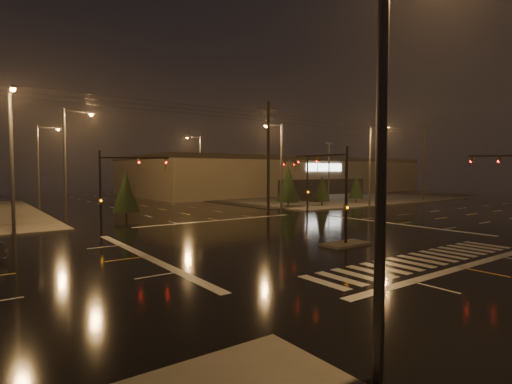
{
  "coord_description": "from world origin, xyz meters",
  "views": [
    {
      "loc": [
        -18.54,
        -20.22,
        4.49
      ],
      "look_at": [
        -1.79,
        2.8,
        3.0
      ],
      "focal_mm": 28.0,
      "sensor_mm": 36.0,
      "label": 1
    }
  ],
  "objects": [
    {
      "name": "ground",
      "position": [
        0.0,
        0.0,
        0.0
      ],
      "size": [
        140.0,
        140.0,
        0.0
      ],
      "primitive_type": "plane",
      "color": "black",
      "rests_on": "ground"
    },
    {
      "name": "sidewalk_ne",
      "position": [
        30.0,
        30.0,
        0.06
      ],
      "size": [
        36.0,
        36.0,
        0.12
      ],
      "primitive_type": "cube",
      "color": "#46443F",
      "rests_on": "ground"
    },
    {
      "name": "median_island",
      "position": [
        0.0,
        -4.0,
        0.07
      ],
      "size": [
        3.0,
        1.6,
        0.15
      ],
      "primitive_type": "cube",
      "color": "#46443F",
      "rests_on": "ground"
    },
    {
      "name": "crosswalk",
      "position": [
        0.0,
        -9.0,
        0.01
      ],
      "size": [
        15.0,
        2.6,
        0.01
      ],
      "primitive_type": "cube",
      "color": "beige",
      "rests_on": "ground"
    },
    {
      "name": "stop_bar_near",
      "position": [
        0.0,
        -11.0,
        0.01
      ],
      "size": [
        16.0,
        0.5,
        0.01
      ],
      "primitive_type": "cube",
      "color": "beige",
      "rests_on": "ground"
    },
    {
      "name": "stop_bar_far",
      "position": [
        0.0,
        11.0,
        0.01
      ],
      "size": [
        16.0,
        0.5,
        0.01
      ],
      "primitive_type": "cube",
      "color": "beige",
      "rests_on": "ground"
    },
    {
      "name": "parking_lot",
      "position": [
        35.0,
        28.0,
        0.04
      ],
      "size": [
        50.0,
        24.0,
        0.08
      ],
      "primitive_type": "cube",
      "color": "black",
      "rests_on": "ground"
    },
    {
      "name": "retail_building",
      "position": [
        35.0,
        45.99,
        3.84
      ],
      "size": [
        60.2,
        28.3,
        7.2
      ],
      "color": "#69624B",
      "rests_on": "ground"
    },
    {
      "name": "signal_mast_median",
      "position": [
        0.0,
        -3.07,
        3.75
      ],
      "size": [
        0.25,
        4.59,
        6.0
      ],
      "color": "black",
      "rests_on": "ground"
    },
    {
      "name": "signal_mast_ne",
      "position": [
        9.5,
        10.14,
        3.79
      ],
      "size": [
        4.84,
        1.86,
        6.0
      ],
      "color": "black",
      "rests_on": "ground"
    },
    {
      "name": "signal_mast_nw",
      "position": [
        -9.5,
        10.14,
        3.79
      ],
      "size": [
        4.84,
        1.86,
        6.0
      ],
      "color": "black",
      "rests_on": "ground"
    },
    {
      "name": "streetlight_0",
      "position": [
        -11.18,
        -15.0,
        5.8
      ],
      "size": [
        2.77,
        0.32,
        10.0
      ],
      "color": "#38383A",
      "rests_on": "ground"
    },
    {
      "name": "streetlight_1",
      "position": [
        -11.18,
        18.0,
        5.8
      ],
      "size": [
        2.77,
        0.32,
        10.0
      ],
      "color": "#38383A",
      "rests_on": "ground"
    },
    {
      "name": "streetlight_2",
      "position": [
        -11.18,
        34.0,
        5.8
      ],
      "size": [
        2.77,
        0.32,
        10.0
      ],
      "color": "#38383A",
      "rests_on": "ground"
    },
    {
      "name": "streetlight_3",
      "position": [
        11.18,
        16.0,
        5.8
      ],
      "size": [
        2.77,
        0.32,
        10.0
      ],
      "color": "#38383A",
      "rests_on": "ground"
    },
    {
      "name": "streetlight_4",
      "position": [
        11.18,
        36.0,
        5.8
      ],
      "size": [
        2.77,
        0.32,
        10.0
      ],
      "color": "#38383A",
      "rests_on": "ground"
    },
    {
      "name": "streetlight_5",
      "position": [
        -16.0,
        11.18,
        5.8
      ],
      "size": [
        0.32,
        2.77,
        10.0
      ],
      "color": "#38383A",
      "rests_on": "ground"
    },
    {
      "name": "streetlight_6",
      "position": [
        22.0,
        11.18,
        5.8
      ],
      "size": [
        0.32,
        2.77,
        10.0
      ],
      "color": "#38383A",
      "rests_on": "ground"
    },
    {
      "name": "utility_pole_1",
      "position": [
        8.0,
        14.0,
        6.13
      ],
      "size": [
        2.2,
        0.32,
        12.0
      ],
      "color": "black",
      "rests_on": "ground"
    },
    {
      "name": "utility_pole_2",
      "position": [
        38.0,
        14.0,
        6.13
      ],
      "size": [
        2.2,
        0.32,
        12.0
      ],
      "color": "black",
      "rests_on": "ground"
    },
    {
      "name": "conifer_0",
      "position": [
        13.55,
        17.14,
        2.93
      ],
      "size": [
        2.85,
        2.85,
        5.16
      ],
      "color": "black",
      "rests_on": "ground"
    },
    {
      "name": "conifer_1",
      "position": [
        18.12,
        15.87,
        2.32
      ],
      "size": [
        2.07,
        2.07,
        3.94
      ],
      "color": "black",
      "rests_on": "ground"
    },
    {
      "name": "conifer_2",
      "position": [
        25.53,
        16.5,
        2.35
      ],
      "size": [
        2.12,
        2.12,
        4.01
      ],
      "color": "black",
      "rests_on": "ground"
    },
    {
      "name": "conifer_3",
      "position": [
        -6.55,
        16.87,
        2.59
      ],
      "size": [
        2.43,
        2.43,
        4.49
      ],
      "color": "black",
      "rests_on": "ground"
    },
    {
      "name": "car_parked",
      "position": [
        22.21,
        21.92,
        0.73
      ],
      "size": [
        1.97,
        4.4,
        1.47
      ],
      "primitive_type": "imported",
      "rotation": [
        0.0,
        0.0,
        0.05
      ],
      "color": "black",
      "rests_on": "ground"
    }
  ]
}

